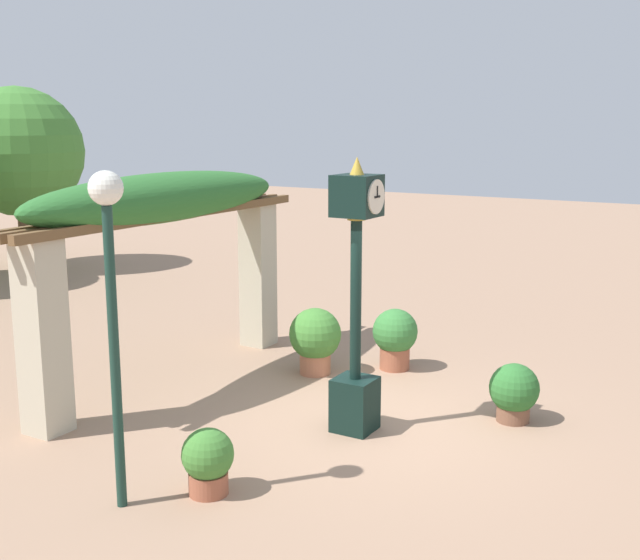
# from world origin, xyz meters

# --- Properties ---
(ground_plane) EXTENTS (60.00, 60.00, 0.00)m
(ground_plane) POSITION_xyz_m (0.00, 0.00, 0.00)
(ground_plane) COLOR #9E7A60
(pedestal_clock) EXTENTS (0.49, 0.54, 3.36)m
(pedestal_clock) POSITION_xyz_m (-0.31, 0.04, 1.55)
(pedestal_clock) COLOR black
(pedestal_clock) RESTS_ON ground
(pergola) EXTENTS (5.62, 1.07, 3.06)m
(pergola) POSITION_xyz_m (0.00, 3.28, 2.39)
(pergola) COLOR #BCB299
(pergola) RESTS_ON ground
(potted_plant_near_left) EXTENTS (0.79, 0.79, 1.01)m
(potted_plant_near_left) POSITION_xyz_m (1.38, 1.62, 0.56)
(potted_plant_near_left) COLOR #B26B4C
(potted_plant_near_left) RESTS_ON ground
(potted_plant_near_right) EXTENTS (0.64, 0.64, 0.76)m
(potted_plant_near_right) POSITION_xyz_m (0.97, -1.57, 0.40)
(potted_plant_near_right) COLOR brown
(potted_plant_near_right) RESTS_ON ground
(potted_plant_far_left) EXTENTS (0.69, 0.69, 0.95)m
(potted_plant_far_left) POSITION_xyz_m (2.20, 0.68, 0.52)
(potted_plant_far_left) COLOR #9E563D
(potted_plant_far_left) RESTS_ON ground
(potted_plant_far_right) EXTENTS (0.54, 0.54, 0.71)m
(potted_plant_far_right) POSITION_xyz_m (-2.61, 0.53, 0.37)
(potted_plant_far_right) COLOR #9E563D
(potted_plant_far_right) RESTS_ON ground
(lamp_post) EXTENTS (0.33, 0.33, 3.33)m
(lamp_post) POSITION_xyz_m (-3.25, 1.11, 2.40)
(lamp_post) COLOR #19382D
(lamp_post) RESTS_ON ground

